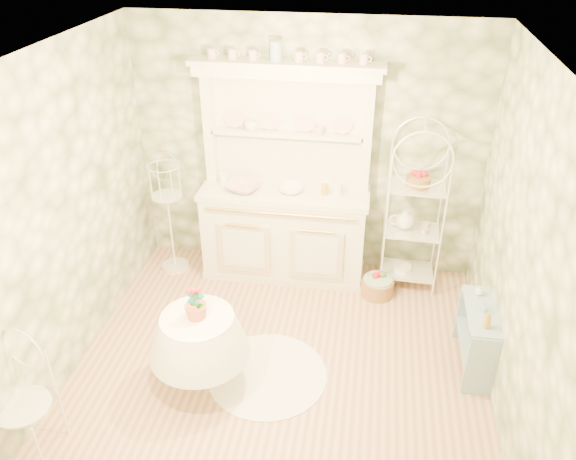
# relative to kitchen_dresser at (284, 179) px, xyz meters

# --- Properties ---
(floor) EXTENTS (3.60, 3.60, 0.00)m
(floor) POSITION_rel_kitchen_dresser_xyz_m (0.20, -1.52, -1.15)
(floor) COLOR tan
(floor) RESTS_ON ground
(ceiling) EXTENTS (3.60, 3.60, 0.00)m
(ceiling) POSITION_rel_kitchen_dresser_xyz_m (0.20, -1.52, 1.56)
(ceiling) COLOR white
(ceiling) RESTS_ON floor
(wall_left) EXTENTS (3.60, 3.60, 0.00)m
(wall_left) POSITION_rel_kitchen_dresser_xyz_m (-1.60, -1.52, 0.21)
(wall_left) COLOR beige
(wall_left) RESTS_ON floor
(wall_right) EXTENTS (3.60, 3.60, 0.00)m
(wall_right) POSITION_rel_kitchen_dresser_xyz_m (2.00, -1.52, 0.21)
(wall_right) COLOR beige
(wall_right) RESTS_ON floor
(wall_back) EXTENTS (3.60, 3.60, 0.00)m
(wall_back) POSITION_rel_kitchen_dresser_xyz_m (0.20, 0.28, 0.21)
(wall_back) COLOR beige
(wall_back) RESTS_ON floor
(wall_front) EXTENTS (3.60, 3.60, 0.00)m
(wall_front) POSITION_rel_kitchen_dresser_xyz_m (0.20, -3.32, 0.21)
(wall_front) COLOR beige
(wall_front) RESTS_ON floor
(kitchen_dresser) EXTENTS (1.87, 0.61, 2.29)m
(kitchen_dresser) POSITION_rel_kitchen_dresser_xyz_m (0.00, 0.00, 0.00)
(kitchen_dresser) COLOR white
(kitchen_dresser) RESTS_ON floor
(bakers_rack) EXTENTS (0.60, 0.43, 1.87)m
(bakers_rack) POSITION_rel_kitchen_dresser_xyz_m (1.33, 0.01, -0.21)
(bakers_rack) COLOR white
(bakers_rack) RESTS_ON floor
(side_shelf) EXTENTS (0.34, 0.74, 0.61)m
(side_shelf) POSITION_rel_kitchen_dresser_xyz_m (1.88, -1.18, -0.84)
(side_shelf) COLOR #8AABC1
(side_shelf) RESTS_ON floor
(round_table) EXTENTS (0.73, 0.73, 0.71)m
(round_table) POSITION_rel_kitchen_dresser_xyz_m (-0.42, -1.76, -0.79)
(round_table) COLOR white
(round_table) RESTS_ON floor
(cafe_chair) EXTENTS (0.50, 0.50, 0.92)m
(cafe_chair) POSITION_rel_kitchen_dresser_xyz_m (-1.48, -2.62, -0.68)
(cafe_chair) COLOR white
(cafe_chair) RESTS_ON floor
(birdcage_stand) EXTENTS (0.38, 0.38, 1.54)m
(birdcage_stand) POSITION_rel_kitchen_dresser_xyz_m (-1.23, -0.12, -0.37)
(birdcage_stand) COLOR white
(birdcage_stand) RESTS_ON floor
(floor_basket) EXTENTS (0.33, 0.33, 0.19)m
(floor_basket) POSITION_rel_kitchen_dresser_xyz_m (1.03, -0.26, -1.05)
(floor_basket) COLOR #9C6F40
(floor_basket) RESTS_ON floor
(lace_rug) EXTENTS (1.13, 1.13, 0.01)m
(lace_rug) POSITION_rel_kitchen_dresser_xyz_m (0.11, -1.59, -1.14)
(lace_rug) COLOR white
(lace_rug) RESTS_ON floor
(bowl_floral) EXTENTS (0.41, 0.41, 0.08)m
(bowl_floral) POSITION_rel_kitchen_dresser_xyz_m (-0.41, -0.07, -0.13)
(bowl_floral) COLOR white
(bowl_floral) RESTS_ON kitchen_dresser
(bowl_white) EXTENTS (0.27, 0.27, 0.08)m
(bowl_white) POSITION_rel_kitchen_dresser_xyz_m (0.08, -0.03, -0.13)
(bowl_white) COLOR white
(bowl_white) RESTS_ON kitchen_dresser
(cup_left) EXTENTS (0.16, 0.16, 0.10)m
(cup_left) POSITION_rel_kitchen_dresser_xyz_m (-0.37, 0.16, 0.47)
(cup_left) COLOR white
(cup_left) RESTS_ON kitchen_dresser
(cup_right) EXTENTS (0.13, 0.13, 0.09)m
(cup_right) POSITION_rel_kitchen_dresser_xyz_m (0.33, 0.14, 0.47)
(cup_right) COLOR white
(cup_right) RESTS_ON kitchen_dresser
(potted_geranium) EXTENTS (0.15, 0.10, 0.28)m
(potted_geranium) POSITION_rel_kitchen_dresser_xyz_m (-0.41, -1.78, -0.30)
(potted_geranium) COLOR #3F7238
(potted_geranium) RESTS_ON round_table
(bottle_amber) EXTENTS (0.07, 0.07, 0.16)m
(bottle_amber) POSITION_rel_kitchen_dresser_xyz_m (1.88, -1.40, -0.46)
(bottle_amber) COLOR #B1852A
(bottle_amber) RESTS_ON side_shelf
(bottle_blue) EXTENTS (0.06, 0.06, 0.10)m
(bottle_blue) POSITION_rel_kitchen_dresser_xyz_m (1.88, -1.19, -0.49)
(bottle_blue) COLOR #91B0C4
(bottle_blue) RESTS_ON side_shelf
(bottle_glass) EXTENTS (0.08, 0.08, 0.09)m
(bottle_glass) POSITION_rel_kitchen_dresser_xyz_m (1.88, -0.96, -0.50)
(bottle_glass) COLOR silver
(bottle_glass) RESTS_ON side_shelf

